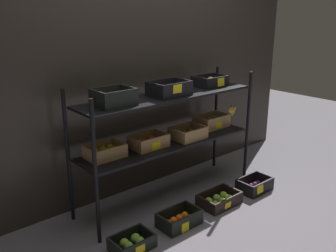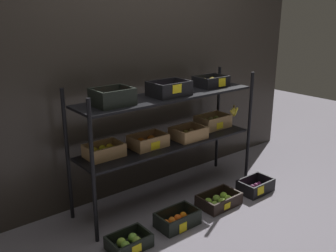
{
  "view_description": "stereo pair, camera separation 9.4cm",
  "coord_description": "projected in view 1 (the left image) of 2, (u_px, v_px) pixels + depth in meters",
  "views": [
    {
      "loc": [
        -2.08,
        -2.43,
        1.71
      ],
      "look_at": [
        0.0,
        0.0,
        0.71
      ],
      "focal_mm": 39.83,
      "sensor_mm": 36.0,
      "label": 1
    },
    {
      "loc": [
        -2.01,
        -2.49,
        1.71
      ],
      "look_at": [
        0.0,
        0.0,
        0.71
      ],
      "focal_mm": 39.83,
      "sensor_mm": 36.0,
      "label": 2
    }
  ],
  "objects": [
    {
      "name": "ground_plane",
      "position": [
        168.0,
        196.0,
        3.57
      ],
      "size": [
        10.0,
        10.0,
        0.0
      ],
      "primitive_type": "plane",
      "color": "slate"
    },
    {
      "name": "storefront_wall",
      "position": [
        140.0,
        84.0,
        3.56
      ],
      "size": [
        4.16,
        0.12,
        2.06
      ],
      "primitive_type": "cube",
      "color": "#2D2823",
      "rests_on": "ground_plane"
    },
    {
      "name": "display_rack",
      "position": [
        169.0,
        120.0,
        3.36
      ],
      "size": [
        1.89,
        0.47,
        1.13
      ],
      "color": "black",
      "rests_on": "ground_plane"
    },
    {
      "name": "crate_ground_apple_green",
      "position": [
        132.0,
        243.0,
        2.78
      ],
      "size": [
        0.31,
        0.22,
        0.11
      ],
      "color": "black",
      "rests_on": "ground_plane"
    },
    {
      "name": "crate_ground_tangerine",
      "position": [
        179.0,
        220.0,
        3.08
      ],
      "size": [
        0.35,
        0.22,
        0.13
      ],
      "color": "black",
      "rests_on": "ground_plane"
    },
    {
      "name": "crate_ground_center_apple_green",
      "position": [
        219.0,
        200.0,
        3.41
      ],
      "size": [
        0.38,
        0.25,
        0.11
      ],
      "color": "black",
      "rests_on": "ground_plane"
    },
    {
      "name": "crate_ground_plum",
      "position": [
        254.0,
        186.0,
        3.67
      ],
      "size": [
        0.33,
        0.23,
        0.13
      ],
      "color": "black",
      "rests_on": "ground_plane"
    }
  ]
}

